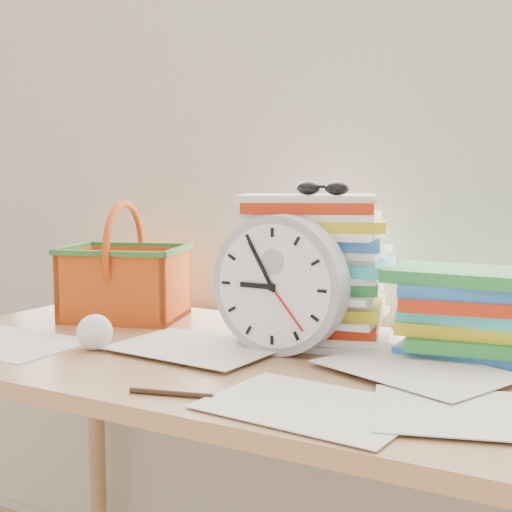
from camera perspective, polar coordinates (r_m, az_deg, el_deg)
The scene contains 10 objects.
curtain at distance 1.68m, azimuth 5.72°, elevation 13.66°, with size 2.40×0.01×2.50m, color beige.
desk at distance 1.39m, azimuth -1.01°, elevation -10.84°, with size 1.40×0.70×0.75m.
paper_stack at distance 1.46m, azimuth 4.65°, elevation -0.98°, with size 0.30×0.25×0.30m, color white, non-canonical shape.
clock at distance 1.35m, azimuth 1.91°, elevation -2.30°, with size 0.27×0.27×0.05m, color #9C9DAB.
sunglasses at distance 1.38m, azimuth 5.35°, elevation 5.42°, with size 0.12×0.10×0.03m, color black, non-canonical shape.
book_stack at distance 1.38m, azimuth 16.63°, elevation -4.44°, with size 0.28×0.21×0.17m, color white, non-canonical shape.
basket at distance 1.71m, azimuth -10.45°, elevation -0.42°, with size 0.27×0.21×0.27m, color #DF5915, non-canonical shape.
crumpled_ball at distance 1.43m, azimuth -12.79°, elevation -5.94°, with size 0.07×0.07×0.07m, color white.
pen at distance 1.13m, azimuth -6.81°, elevation -10.86°, with size 0.01×0.01×0.14m, color black.
scattered_papers at distance 1.37m, azimuth -1.02°, elevation -7.61°, with size 1.26×0.42×0.02m, color white, non-canonical shape.
Camera 1 is at (0.67, 0.46, 1.09)m, focal length 50.00 mm.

